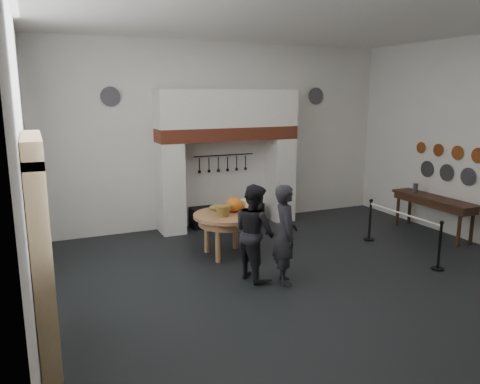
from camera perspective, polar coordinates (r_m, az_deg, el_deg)
name	(u,v)px	position (r m, az deg, el deg)	size (l,w,h in m)	color
floor	(304,275)	(8.81, 7.82, -9.98)	(9.00, 8.00, 0.02)	black
ceiling	(312,17)	(8.27, 8.76, 20.34)	(9.00, 8.00, 0.02)	silver
wall_back	(222,135)	(11.80, -2.15, 6.96)	(9.00, 0.02, 4.50)	silver
wall_left	(24,170)	(7.00, -24.80, 2.43)	(0.02, 8.00, 4.50)	silver
chimney_pier_left	(171,188)	(11.18, -8.47, 0.47)	(0.55, 0.70, 2.15)	silver
chimney_pier_right	(280,179)	(12.27, 4.91, 1.58)	(0.55, 0.70, 2.15)	silver
hearth_brick_band	(228,134)	(11.48, -1.50, 7.12)	(3.50, 0.72, 0.32)	#9E442B
chimney_hood	(228,108)	(11.44, -1.52, 10.17)	(3.50, 0.70, 0.90)	silver
iron_range	(227,215)	(11.89, -1.57, -2.79)	(1.90, 0.45, 0.50)	black
utensil_rail	(224,155)	(11.79, -1.99, 4.51)	(0.02, 0.02, 1.60)	black
door_recess	(34,263)	(6.26, -23.79, -7.97)	(0.04, 1.10, 2.50)	black
door_jamb_near	(44,279)	(5.58, -22.82, -9.74)	(0.22, 0.30, 2.60)	tan
door_jamb_far	(41,242)	(6.91, -23.13, -5.64)	(0.22, 0.30, 2.60)	tan
door_lintel	(32,148)	(5.96, -24.05, 4.90)	(0.22, 1.70, 0.30)	tan
wall_plaque	(32,204)	(7.90, -23.98, -1.33)	(0.05, 0.34, 0.44)	gold
work_table	(227,215)	(9.52, -1.59, -2.88)	(1.37, 1.37, 0.07)	#A57A4E
pumpkin	(234,204)	(9.63, -0.72, -1.52)	(0.36, 0.36, 0.31)	orange
cheese_block_big	(250,206)	(9.63, 1.27, -1.75)	(0.22, 0.22, 0.24)	#E3C688
cheese_block_small	(243,204)	(9.89, 0.43, -1.50)	(0.18, 0.18, 0.20)	#F8D794
wicker_basket	(223,211)	(9.29, -2.10, -2.33)	(0.32, 0.32, 0.22)	olive
bread_loaf	(216,207)	(9.77, -2.92, -1.89)	(0.31, 0.18, 0.13)	olive
visitor_near	(285,235)	(8.16, 5.56, -5.19)	(0.64, 0.42, 1.76)	black
visitor_far	(255,232)	(8.32, 1.79, -4.90)	(0.84, 0.65, 1.73)	black
side_table	(434,198)	(11.82, 22.57, -0.72)	(0.55, 2.20, 0.06)	#351F13
pewter_jug	(415,188)	(12.20, 20.60, 0.48)	(0.12, 0.12, 0.22)	#55545A
copper_pan_a	(478,156)	(11.41, 27.05, 3.98)	(0.34, 0.34, 0.03)	#C6662D
copper_pan_b	(457,153)	(11.76, 24.98, 4.37)	(0.32, 0.32, 0.03)	#C6662D
copper_pan_c	(438,150)	(12.13, 23.04, 4.73)	(0.30, 0.30, 0.03)	#C6662D
copper_pan_d	(421,148)	(12.51, 21.21, 5.06)	(0.28, 0.28, 0.03)	#C6662D
pewter_plate_left	(468,177)	(11.61, 26.06, 1.68)	(0.40, 0.40, 0.03)	#4C4C51
pewter_plate_mid	(447,173)	(12.00, 23.89, 2.17)	(0.40, 0.40, 0.03)	#4C4C51
pewter_plate_right	(427,169)	(12.40, 21.85, 2.62)	(0.40, 0.40, 0.03)	#4C4C51
pewter_plate_back_left	(110,97)	(11.01, -15.53, 11.14)	(0.44, 0.44, 0.03)	#4C4C51
pewter_plate_back_right	(316,96)	(12.97, 9.26, 11.47)	(0.44, 0.44, 0.03)	#4C4C51
barrier_post_near	(440,247)	(9.60, 23.15, -6.16)	(0.05, 0.05, 0.90)	black
barrier_post_far	(370,221)	(10.98, 15.56, -3.40)	(0.05, 0.05, 0.90)	black
barrier_rope	(403,214)	(10.16, 19.24, -2.54)	(0.04, 0.04, 2.00)	silver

